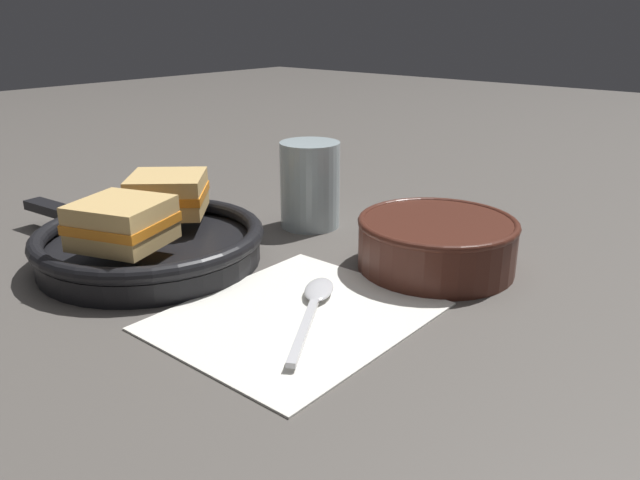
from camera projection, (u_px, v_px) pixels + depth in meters
The scene contains 8 objects.
ground_plane at pixel (328, 287), 0.64m from camera, with size 4.00×4.00×0.00m, color #56514C.
napkin at pixel (296, 315), 0.58m from camera, with size 0.24×0.20×0.00m.
soup_bowl at pixel (437, 240), 0.68m from camera, with size 0.17×0.17×0.06m.
spoon at pixel (315, 300), 0.60m from camera, with size 0.16×0.11×0.01m.
skillet at pixel (149, 244), 0.70m from camera, with size 0.26×0.36×0.04m.
sandwich_near_left at pixel (122, 223), 0.63m from camera, with size 0.11×0.11×0.05m.
sandwich_near_right at pixel (168, 194), 0.74m from camera, with size 0.12×0.12×0.05m.
drinking_glass at pixel (310, 185), 0.81m from camera, with size 0.08×0.08×0.11m.
Camera 1 is at (-0.45, -0.37, 0.27)m, focal length 35.00 mm.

